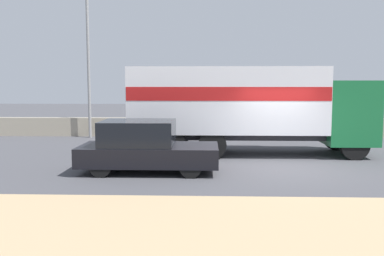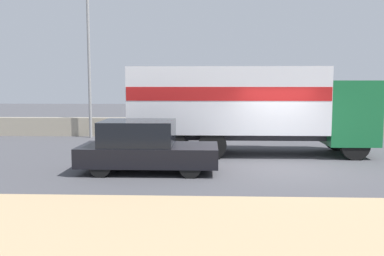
% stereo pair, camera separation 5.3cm
% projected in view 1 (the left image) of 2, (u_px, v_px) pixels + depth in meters
% --- Properties ---
extents(ground_plane, '(80.00, 80.00, 0.00)m').
position_uv_depth(ground_plane, '(283.00, 168.00, 13.17)').
color(ground_plane, '#47474C').
extents(dirt_shoulder_foreground, '(60.00, 4.84, 0.04)m').
position_uv_depth(dirt_shoulder_foreground, '(344.00, 236.00, 7.29)').
color(dirt_shoulder_foreground, tan).
rests_on(dirt_shoulder_foreground, ground_plane).
extents(stone_wall_backdrop, '(60.00, 0.35, 0.91)m').
position_uv_depth(stone_wall_backdrop, '(255.00, 127.00, 20.82)').
color(stone_wall_backdrop, '#A39984').
rests_on(stone_wall_backdrop, ground_plane).
extents(street_lamp, '(0.56, 0.28, 7.20)m').
position_uv_depth(street_lamp, '(88.00, 50.00, 20.15)').
color(street_lamp, gray).
rests_on(street_lamp, ground_plane).
extents(box_truck, '(8.69, 2.49, 3.18)m').
position_uv_depth(box_truck, '(245.00, 103.00, 15.62)').
color(box_truck, '#196B38').
rests_on(box_truck, ground_plane).
extents(car_hatchback, '(4.05, 1.84, 1.52)m').
position_uv_depth(car_hatchback, '(145.00, 147.00, 12.58)').
color(car_hatchback, black).
rests_on(car_hatchback, ground_plane).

